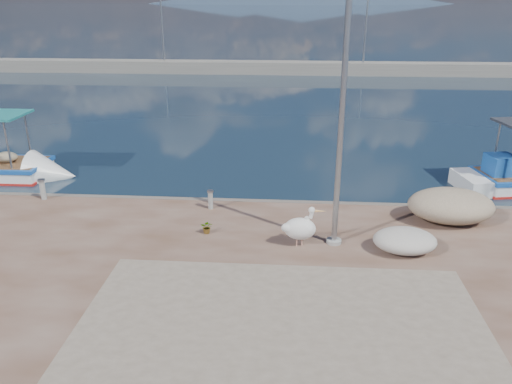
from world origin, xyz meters
name	(u,v)px	position (x,y,z in m)	size (l,w,h in m)	color
ground	(246,290)	(0.00, 0.00, 0.00)	(1400.00, 1400.00, 0.00)	#162635
quay_patch	(281,351)	(1.00, -3.00, 0.50)	(9.00, 7.00, 0.01)	gray
breakwater	(282,68)	(0.00, 40.00, 0.60)	(120.00, 2.20, 7.50)	gray
pelican	(300,228)	(1.43, 1.68, 1.06)	(1.26, 0.74, 1.19)	tan
lamp_post	(341,133)	(2.42, 1.96, 3.80)	(0.44, 0.96, 7.00)	gray
bollard_near	(210,199)	(-1.57, 4.18, 0.86)	(0.22, 0.22, 0.66)	gray
bollard_far	(43,188)	(-7.64, 4.60, 0.91)	(0.25, 0.25, 0.75)	gray
potted_plant	(207,227)	(-1.38, 2.30, 0.70)	(0.37, 0.32, 0.41)	#33722D
net_pile_d	(405,241)	(4.36, 1.55, 0.83)	(1.77, 1.33, 0.66)	beige
net_pile_c	(451,206)	(6.22, 3.75, 1.03)	(2.70, 1.93, 1.06)	#C2AA90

